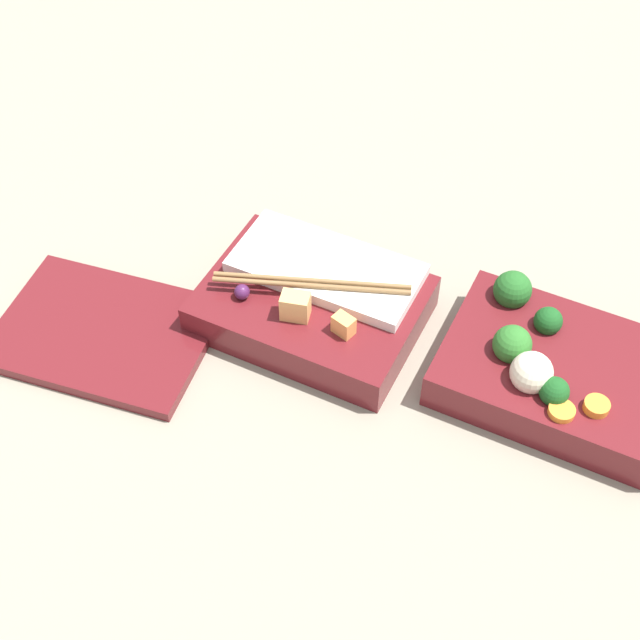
{
  "coord_description": "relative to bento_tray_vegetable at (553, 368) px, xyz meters",
  "views": [
    {
      "loc": [
        -0.15,
        0.56,
        0.68
      ],
      "look_at": [
        0.1,
        0.05,
        0.04
      ],
      "focal_mm": 50.0,
      "sensor_mm": 36.0,
      "label": 1
    }
  ],
  "objects": [
    {
      "name": "bento_lid",
      "position": [
        0.41,
        0.14,
        -0.02
      ],
      "size": [
        0.23,
        0.18,
        0.01
      ],
      "primitive_type": "cube",
      "rotation": [
        0.0,
        0.0,
        0.14
      ],
      "color": "maroon",
      "rests_on": "ground_plane"
    },
    {
      "name": "ground_plane",
      "position": [
        0.12,
        0.0,
        -0.02
      ],
      "size": [
        3.0,
        3.0,
        0.0
      ],
      "primitive_type": "plane",
      "color": "gray"
    },
    {
      "name": "bento_tray_rice",
      "position": [
        0.24,
        0.02,
        0.0
      ],
      "size": [
        0.21,
        0.15,
        0.07
      ],
      "color": "maroon",
      "rests_on": "ground_plane"
    },
    {
      "name": "bento_tray_vegetable",
      "position": [
        0.0,
        0.0,
        0.0
      ],
      "size": [
        0.21,
        0.15,
        0.07
      ],
      "color": "maroon",
      "rests_on": "ground_plane"
    }
  ]
}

